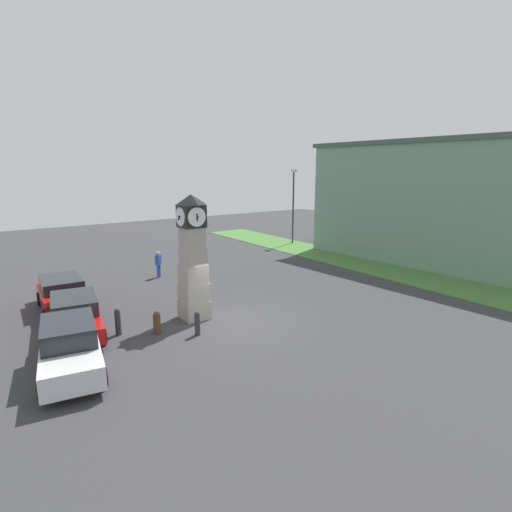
% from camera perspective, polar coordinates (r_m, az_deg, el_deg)
% --- Properties ---
extents(ground_plane, '(71.74, 71.74, 0.00)m').
position_cam_1_polar(ground_plane, '(17.27, -3.08, -9.62)').
color(ground_plane, '#38383A').
extents(clock_tower, '(1.29, 1.23, 5.43)m').
position_cam_1_polar(clock_tower, '(17.35, -9.00, -0.78)').
color(clock_tower, '#A19B91').
rests_on(clock_tower, ground_plane).
extents(bollard_near_tower, '(0.22, 0.22, 0.99)m').
position_cam_1_polar(bollard_near_tower, '(16.13, -8.38, -9.45)').
color(bollard_near_tower, '#333338').
rests_on(bollard_near_tower, ground_plane).
extents(bollard_mid_row, '(0.29, 0.29, 0.93)m').
position_cam_1_polar(bollard_mid_row, '(16.58, -13.98, -9.20)').
color(bollard_mid_row, brown).
rests_on(bollard_mid_row, ground_plane).
extents(bollard_far_row, '(0.23, 0.23, 1.11)m').
position_cam_1_polar(bollard_far_row, '(16.87, -19.13, -8.81)').
color(bollard_far_row, '#333338').
rests_on(bollard_far_row, ground_plane).
extents(bollard_end_row, '(0.25, 0.25, 0.92)m').
position_cam_1_polar(bollard_end_row, '(17.33, -23.45, -8.94)').
color(bollard_end_row, '#333338').
rests_on(bollard_end_row, ground_plane).
extents(car_navy_sedan, '(4.59, 2.11, 1.49)m').
position_cam_1_polar(car_navy_sedan, '(20.68, -25.89, -4.89)').
color(car_navy_sedan, '#A51111').
rests_on(car_navy_sedan, ground_plane).
extents(car_near_tower, '(4.70, 2.43, 1.48)m').
position_cam_1_polar(car_near_tower, '(17.58, -24.42, -7.73)').
color(car_near_tower, '#A51111').
rests_on(car_near_tower, ground_plane).
extents(car_by_building, '(4.52, 2.39, 1.64)m').
position_cam_1_polar(car_by_building, '(14.49, -25.03, -11.76)').
color(car_by_building, silver).
rests_on(car_by_building, ground_plane).
extents(pedestrian_near_bench, '(0.45, 0.45, 1.60)m').
position_cam_1_polar(pedestrian_near_bench, '(24.81, -13.78, -0.92)').
color(pedestrian_near_bench, '#264CA5').
rests_on(pedestrian_near_bench, ground_plane).
extents(street_lamp_near_road, '(0.50, 0.24, 6.41)m').
position_cam_1_polar(street_lamp_near_road, '(35.05, 5.34, 7.79)').
color(street_lamp_near_road, '#333338').
rests_on(street_lamp_near_road, ground_plane).
extents(warehouse_blue_far, '(18.89, 10.66, 8.36)m').
position_cam_1_polar(warehouse_blue_far, '(31.58, 26.28, 6.97)').
color(warehouse_blue_far, gray).
rests_on(warehouse_blue_far, ground_plane).
extents(grass_verge_far, '(43.04, 4.10, 0.04)m').
position_cam_1_polar(grass_verge_far, '(26.84, 20.25, -2.31)').
color(grass_verge_far, '#477A38').
rests_on(grass_verge_far, ground_plane).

